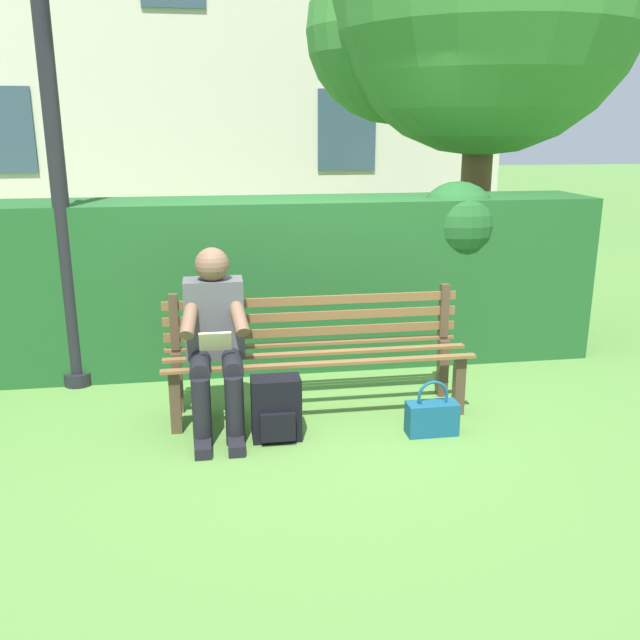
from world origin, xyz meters
The scene contains 9 objects.
ground centered at (0.00, 0.00, 0.00)m, with size 60.00×60.00×0.00m, color #517F38.
park_bench centered at (0.00, -0.08, 0.44)m, with size 2.06×0.50×0.83m.
person_seated centered at (0.68, 0.10, 0.62)m, with size 0.44×0.73×1.17m.
hedge_backdrop centered at (0.33, -1.15, 0.71)m, with size 5.62×0.82×1.49m.
tree centered at (-1.87, -2.48, 3.08)m, with size 3.20×3.05×4.67m.
building_facade centered at (1.08, -7.82, 3.33)m, with size 10.03×3.04×6.65m.
backpack centered at (0.32, 0.36, 0.20)m, with size 0.31×0.25×0.41m.
handbag centered at (-0.67, 0.45, 0.12)m, with size 0.33×0.14×0.36m.
lamp_post centered at (1.73, -0.82, 2.17)m, with size 0.31×0.31×3.49m.
Camera 1 is at (0.67, 4.32, 1.91)m, focal length 38.23 mm.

